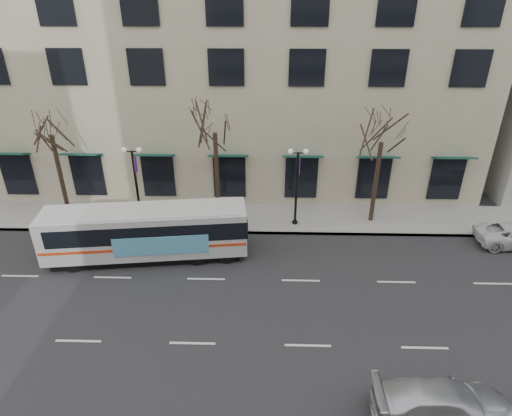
{
  "coord_description": "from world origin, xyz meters",
  "views": [
    {
      "loc": [
        3.13,
        -15.98,
        13.72
      ],
      "look_at": [
        2.63,
        2.83,
        4.0
      ],
      "focal_mm": 30.0,
      "sensor_mm": 36.0,
      "label": 1
    }
  ],
  "objects_px": {
    "tree_far_mid": "(214,117)",
    "tree_far_right": "(383,127)",
    "silver_car": "(444,404)",
    "city_bus": "(147,232)",
    "tree_far_left": "(48,120)",
    "lamp_post_right": "(297,184)",
    "lamp_post_left": "(136,182)"
  },
  "relations": [
    {
      "from": "tree_far_mid",
      "to": "tree_far_right",
      "type": "xyz_separation_m",
      "value": [
        10.0,
        -0.0,
        -0.48
      ]
    },
    {
      "from": "tree_far_mid",
      "to": "silver_car",
      "type": "xyz_separation_m",
      "value": [
        9.46,
        -14.47,
        -6.17
      ]
    },
    {
      "from": "tree_far_mid",
      "to": "city_bus",
      "type": "height_order",
      "value": "tree_far_mid"
    },
    {
      "from": "city_bus",
      "to": "tree_far_right",
      "type": "bearing_deg",
      "value": 11.1
    },
    {
      "from": "tree_far_left",
      "to": "lamp_post_right",
      "type": "bearing_deg",
      "value": -2.29
    },
    {
      "from": "city_bus",
      "to": "silver_car",
      "type": "distance_m",
      "value": 16.38
    },
    {
      "from": "city_bus",
      "to": "tree_far_left",
      "type": "bearing_deg",
      "value": 138.65
    },
    {
      "from": "tree_far_mid",
      "to": "tree_far_right",
      "type": "distance_m",
      "value": 10.01
    },
    {
      "from": "tree_far_mid",
      "to": "city_bus",
      "type": "relative_size",
      "value": 0.75
    },
    {
      "from": "silver_car",
      "to": "tree_far_mid",
      "type": "bearing_deg",
      "value": 33.14
    },
    {
      "from": "lamp_post_left",
      "to": "city_bus",
      "type": "relative_size",
      "value": 0.46
    },
    {
      "from": "city_bus",
      "to": "silver_car",
      "type": "xyz_separation_m",
      "value": [
        12.92,
        -10.03,
        -0.92
      ]
    },
    {
      "from": "tree_far_right",
      "to": "silver_car",
      "type": "xyz_separation_m",
      "value": [
        -0.54,
        -14.47,
        -5.69
      ]
    },
    {
      "from": "tree_far_mid",
      "to": "city_bus",
      "type": "xyz_separation_m",
      "value": [
        -3.46,
        -4.44,
        -5.25
      ]
    },
    {
      "from": "tree_far_left",
      "to": "tree_far_right",
      "type": "xyz_separation_m",
      "value": [
        20.0,
        0.0,
        -0.28
      ]
    },
    {
      "from": "tree_far_mid",
      "to": "lamp_post_right",
      "type": "height_order",
      "value": "tree_far_mid"
    },
    {
      "from": "tree_far_mid",
      "to": "lamp_post_right",
      "type": "relative_size",
      "value": 1.64
    },
    {
      "from": "tree_far_right",
      "to": "tree_far_left",
      "type": "bearing_deg",
      "value": 180.0
    },
    {
      "from": "lamp_post_right",
      "to": "tree_far_left",
      "type": "bearing_deg",
      "value": 177.71
    },
    {
      "from": "lamp_post_right",
      "to": "city_bus",
      "type": "bearing_deg",
      "value": -155.6
    },
    {
      "from": "tree_far_right",
      "to": "silver_car",
      "type": "relative_size",
      "value": 1.6
    },
    {
      "from": "lamp_post_left",
      "to": "city_bus",
      "type": "xyz_separation_m",
      "value": [
        1.53,
        -3.84,
        -1.29
      ]
    },
    {
      "from": "lamp_post_left",
      "to": "lamp_post_right",
      "type": "distance_m",
      "value": 10.0
    },
    {
      "from": "lamp_post_left",
      "to": "silver_car",
      "type": "height_order",
      "value": "lamp_post_left"
    },
    {
      "from": "tree_far_left",
      "to": "lamp_post_right",
      "type": "distance_m",
      "value": 15.48
    },
    {
      "from": "tree_far_left",
      "to": "silver_car",
      "type": "relative_size",
      "value": 1.65
    },
    {
      "from": "city_bus",
      "to": "silver_car",
      "type": "relative_size",
      "value": 2.25
    },
    {
      "from": "lamp_post_left",
      "to": "silver_car",
      "type": "xyz_separation_m",
      "value": [
        14.45,
        -13.87,
        -2.21
      ]
    },
    {
      "from": "lamp_post_left",
      "to": "silver_car",
      "type": "relative_size",
      "value": 1.03
    },
    {
      "from": "tree_far_left",
      "to": "city_bus",
      "type": "xyz_separation_m",
      "value": [
        6.54,
        -4.44,
        -5.05
      ]
    },
    {
      "from": "tree_far_right",
      "to": "lamp_post_right",
      "type": "height_order",
      "value": "tree_far_right"
    },
    {
      "from": "tree_far_mid",
      "to": "silver_car",
      "type": "relative_size",
      "value": 1.69
    }
  ]
}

